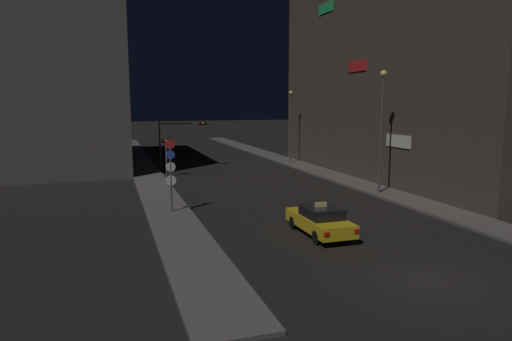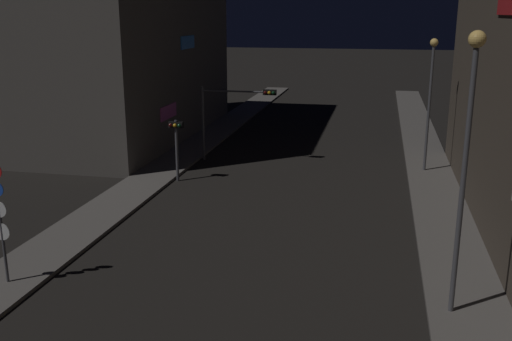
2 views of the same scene
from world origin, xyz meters
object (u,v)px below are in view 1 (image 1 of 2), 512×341
Objects in this scene: traffic_light_left_kerb at (166,149)px; street_lamp_far_block at (291,117)px; sign_pole_left at (171,170)px; taxi at (320,220)px; street_lamp_near_block at (382,114)px; traffic_light_overhead at (180,134)px.

street_lamp_far_block reaches higher than traffic_light_left_kerb.
sign_pole_left is 23.51m from street_lamp_far_block.
sign_pole_left reaches higher than taxi.
street_lamp_near_block is 16.97m from street_lamp_far_block.
traffic_light_left_kerb is 0.40× the size of street_lamp_near_block.
sign_pole_left is (-6.31, 6.47, 1.83)m from taxi.
taxi is 0.53× the size of street_lamp_near_block.
traffic_light_left_kerb is at bearing -111.33° from traffic_light_overhead.
traffic_light_overhead is at bearing 79.77° from sign_pole_left.
traffic_light_overhead is 1.38× the size of traffic_light_left_kerb.
street_lamp_far_block is (14.86, 18.06, 2.37)m from sign_pole_left.
sign_pole_left is (-3.30, -18.27, -0.87)m from traffic_light_overhead.
traffic_light_overhead is 18.58m from sign_pole_left.
traffic_light_left_kerb reaches higher than taxi.
street_lamp_far_block reaches higher than taxi.
street_lamp_near_block is (14.59, 1.10, 3.07)m from sign_pole_left.
street_lamp_near_block is (13.22, -12.24, 3.17)m from traffic_light_left_kerb.
street_lamp_near_block is at bearing -56.66° from traffic_light_overhead.
taxi is 1.30× the size of traffic_light_left_kerb.
traffic_light_left_kerb is (-1.92, -4.93, -0.97)m from traffic_light_overhead.
sign_pole_left is at bearing -95.88° from traffic_light_left_kerb.
street_lamp_far_block is at bearing 70.78° from taxi.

